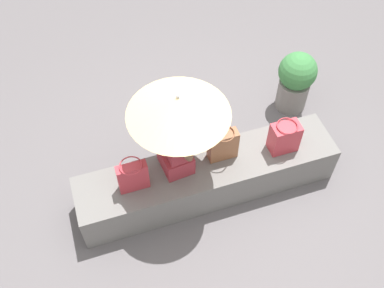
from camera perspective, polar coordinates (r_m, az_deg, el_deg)
ground_plane at (r=4.99m, az=1.88°, el=-5.71°), size 14.00×14.00×0.00m
stone_bench at (r=4.79m, az=1.95°, el=-4.24°), size 2.72×0.57×0.47m
person_seated at (r=4.29m, az=-2.17°, el=0.29°), size 0.31×0.49×0.90m
parasol at (r=3.89m, az=-1.73°, el=4.80°), size 0.93×0.93×1.03m
handbag_black at (r=4.53m, az=3.89°, el=-0.09°), size 0.29×0.22×0.37m
tote_bag_canvas at (r=4.68m, az=11.49°, el=0.85°), size 0.29×0.21×0.36m
shoulder_bag_spare at (r=4.34m, az=-7.42°, el=-4.05°), size 0.29×0.22×0.36m
planter_near at (r=5.58m, az=12.85°, el=7.84°), size 0.45×0.45×0.79m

